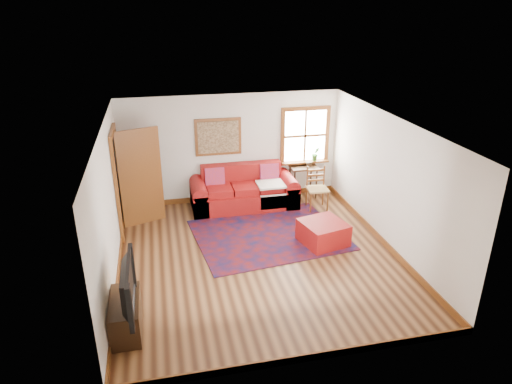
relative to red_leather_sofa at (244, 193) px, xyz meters
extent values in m
plane|color=#412211|center=(-0.19, -2.29, -0.31)|extent=(5.50, 5.50, 0.00)
cube|color=silver|center=(-0.19, 0.46, 0.94)|extent=(5.00, 0.04, 2.50)
cube|color=silver|center=(-0.19, -5.04, 0.94)|extent=(5.00, 0.04, 2.50)
cube|color=silver|center=(-2.69, -2.29, 0.94)|extent=(0.04, 5.50, 2.50)
cube|color=silver|center=(2.31, -2.29, 0.94)|extent=(0.04, 5.50, 2.50)
cube|color=white|center=(-0.19, -2.29, 2.19)|extent=(5.00, 5.50, 0.04)
cube|color=brown|center=(-0.19, 0.45, -0.25)|extent=(5.00, 0.03, 0.12)
cube|color=brown|center=(-2.68, -2.29, -0.25)|extent=(0.03, 5.50, 0.12)
cube|color=brown|center=(2.29, -2.29, -0.25)|extent=(0.03, 5.50, 0.12)
cube|color=white|center=(1.56, 0.45, 1.14)|extent=(1.00, 0.02, 1.20)
cube|color=brown|center=(1.56, 0.43, 1.79)|extent=(1.18, 0.06, 0.09)
cube|color=brown|center=(1.56, 0.43, 0.50)|extent=(1.18, 0.06, 0.09)
cube|color=brown|center=(1.01, 0.43, 1.14)|extent=(0.09, 0.06, 1.20)
cube|color=brown|center=(2.10, 0.43, 1.14)|extent=(0.09, 0.06, 1.20)
cube|color=brown|center=(1.56, 0.43, 1.14)|extent=(1.00, 0.04, 0.05)
cube|color=brown|center=(1.56, 0.36, 0.52)|extent=(1.15, 0.20, 0.04)
imported|color=#2E6B25|center=(1.81, 0.34, 0.71)|extent=(0.18, 0.15, 0.33)
cube|color=black|center=(-2.68, -0.69, 0.72)|extent=(0.02, 0.90, 2.05)
cube|color=brown|center=(-2.65, -1.18, 0.72)|extent=(0.06, 0.09, 2.05)
cube|color=brown|center=(-2.65, -0.19, 0.72)|extent=(0.06, 0.09, 2.05)
cube|color=brown|center=(-2.65, -0.69, 1.79)|extent=(0.06, 1.08, 0.09)
cube|color=brown|center=(-2.23, -0.39, 0.72)|extent=(0.86, 0.35, 2.05)
cube|color=silver|center=(-2.23, -0.39, 0.82)|extent=(0.56, 0.22, 1.33)
cube|color=brown|center=(-0.49, 0.44, 1.24)|extent=(1.05, 0.04, 0.85)
cube|color=tan|center=(-0.49, 0.41, 1.24)|extent=(0.92, 0.03, 0.72)
cube|color=#5D0D0D|center=(0.21, -1.52, -0.30)|extent=(3.13, 2.63, 0.02)
cube|color=maroon|center=(0.00, -0.06, -0.10)|extent=(2.38, 0.98, 0.41)
cube|color=maroon|center=(0.00, 0.30, 0.36)|extent=(1.85, 0.27, 0.52)
cube|color=maroon|center=(-1.03, -0.06, -0.05)|extent=(0.33, 0.98, 0.52)
cube|color=maroon|center=(1.02, -0.06, -0.05)|extent=(0.33, 0.98, 0.52)
cube|color=red|center=(-0.64, 0.13, 0.40)|extent=(0.44, 0.21, 0.45)
cube|color=red|center=(0.63, 0.13, 0.40)|extent=(0.44, 0.21, 0.45)
cube|color=silver|center=(0.57, -0.25, 0.27)|extent=(0.60, 0.54, 0.04)
cube|color=maroon|center=(1.16, -2.07, -0.09)|extent=(0.95, 0.95, 0.45)
cube|color=#311E10|center=(1.49, 0.24, 0.44)|extent=(0.64, 0.48, 0.04)
cylinder|color=#311E10|center=(1.22, 0.04, 0.05)|extent=(0.04, 0.04, 0.72)
cylinder|color=#311E10|center=(1.76, 0.04, 0.05)|extent=(0.04, 0.04, 0.72)
cylinder|color=#311E10|center=(1.22, 0.44, 0.05)|extent=(0.04, 0.04, 0.72)
cylinder|color=#311E10|center=(1.76, 0.44, 0.05)|extent=(0.04, 0.04, 0.72)
cube|color=tan|center=(1.58, -0.53, 0.17)|extent=(0.48, 0.46, 0.04)
cylinder|color=brown|center=(1.37, -0.70, -0.08)|extent=(0.04, 0.04, 0.46)
cylinder|color=brown|center=(1.76, -0.73, -0.08)|extent=(0.04, 0.04, 0.46)
cylinder|color=brown|center=(1.39, -0.33, 0.17)|extent=(0.04, 0.04, 0.97)
cylinder|color=brown|center=(1.78, -0.36, 0.17)|extent=(0.04, 0.04, 0.97)
cube|color=brown|center=(1.59, -0.35, 0.44)|extent=(0.39, 0.05, 0.29)
cube|color=#311E10|center=(-2.47, -3.87, -0.06)|extent=(0.41, 0.92, 0.51)
imported|color=black|center=(-2.45, -4.03, 0.53)|extent=(0.15, 1.16, 0.67)
cylinder|color=silver|center=(-2.42, -3.53, 0.29)|extent=(0.12, 0.12, 0.18)
cylinder|color=#FFA53F|center=(-2.42, -3.53, 0.26)|extent=(0.07, 0.07, 0.12)
camera|label=1|loc=(-1.81, -9.43, 4.07)|focal=32.00mm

